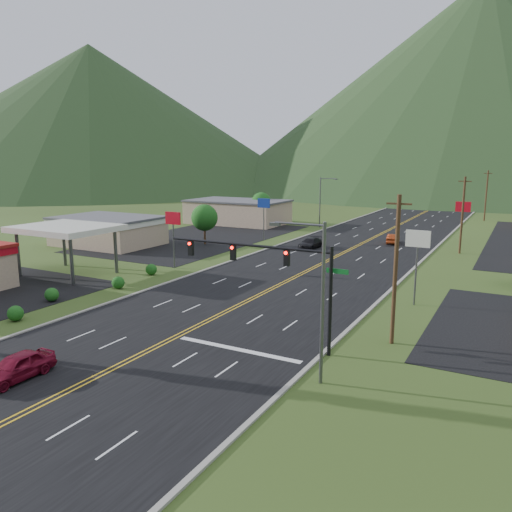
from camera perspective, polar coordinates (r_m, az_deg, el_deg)
The scene contains 24 objects.
ground at distance 27.98m, azimuth -24.82°, elevation -15.95°, with size 500.00×500.00×0.00m, color #2D4016.
road at distance 27.98m, azimuth -24.82°, elevation -15.95°, with size 20.00×460.00×0.04m, color black.
curb_east at distance 21.61m, azimuth -6.86°, elevation -23.50°, with size 0.30×460.00×0.14m, color gray.
traffic_signal at distance 32.47m, azimuth 1.90°, elevation -1.22°, with size 13.10×0.43×7.00m.
streetlight_east at distance 27.10m, azimuth 7.01°, elevation -4.10°, with size 3.28×0.25×9.00m.
streetlight_west at distance 90.65m, azimuth 7.52°, elevation 6.50°, with size 3.28×0.25×9.00m.
gas_canopy at distance 56.54m, azimuth -20.91°, elevation 2.85°, with size 10.00×8.00×5.30m.
building_west_mid at distance 74.94m, azimuth -16.55°, elevation 2.95°, with size 14.40×10.40×4.10m.
building_west_far at distance 96.20m, azimuth -2.10°, elevation 5.09°, with size 18.40×11.40×4.50m.
pole_sign_west_a at distance 56.77m, azimuth -9.46°, elevation 3.64°, with size 2.00×0.18×6.40m.
pole_sign_west_b at distance 75.23m, azimuth 0.90°, elevation 5.57°, with size 2.00×0.18×6.40m.
pole_sign_east_a at distance 43.67m, azimuth 17.98°, elevation 1.05°, with size 2.00×0.18×6.40m.
pole_sign_east_b at distance 75.13m, azimuth 22.56°, elevation 4.73°, with size 2.00×0.18×6.40m.
tree_west_a at distance 72.45m, azimuth -5.91°, elevation 4.38°, with size 3.84×3.84×5.82m.
tree_west_b at distance 98.07m, azimuth 0.60°, elevation 6.17°, with size 3.84×3.84×5.82m.
utility_pole_a at distance 33.93m, azimuth 15.66°, elevation -1.45°, with size 1.60×0.28×10.00m.
utility_pole_b at distance 70.12m, azimuth 22.52°, elevation 4.40°, with size 1.60×0.28×10.00m.
utility_pole_c at distance 109.86m, azimuth 24.82°, elevation 6.33°, with size 1.60×0.28×10.00m.
utility_pole_d at distance 149.74m, azimuth 25.90°, elevation 7.23°, with size 1.60×0.28×10.00m.
mountain_n at distance 237.24m, azimuth 24.40°, elevation 17.44°, with size 220.00×220.00×85.00m, color #233819.
mountain_nw at distance 235.49m, azimuth -18.20°, elevation 14.84°, with size 190.00×190.00×60.00m, color #233819.
car_red_near at distance 31.60m, azimuth -25.67°, elevation -11.40°, with size 1.76×4.37×1.49m, color maroon.
car_dark_mid at distance 69.21m, azimuth 6.23°, elevation 1.41°, with size 2.03×4.98×1.45m, color black.
car_red_far at distance 75.74m, azimuth 15.39°, elevation 1.89°, with size 1.47×4.23×1.39m, color maroon.
Camera 1 is at (20.64, -14.40, 12.22)m, focal length 35.00 mm.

